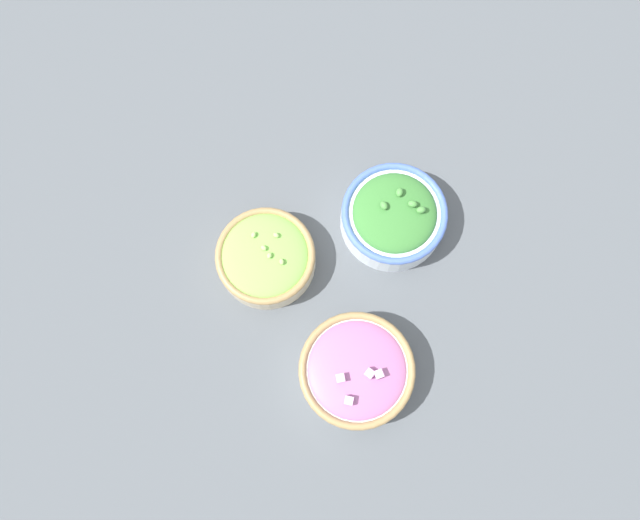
# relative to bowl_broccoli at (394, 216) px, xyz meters

# --- Properties ---
(ground_plane) EXTENTS (3.00, 3.00, 0.00)m
(ground_plane) POSITION_rel_bowl_broccoli_xyz_m (0.11, -0.09, -0.04)
(ground_plane) COLOR #4C5156
(bowl_broccoli) EXTENTS (0.17, 0.17, 0.08)m
(bowl_broccoli) POSITION_rel_bowl_broccoli_xyz_m (0.00, 0.00, 0.00)
(bowl_broccoli) COLOR silver
(bowl_broccoli) RESTS_ON ground_plane
(bowl_lettuce) EXTENTS (0.16, 0.16, 0.07)m
(bowl_lettuce) POSITION_rel_bowl_broccoli_xyz_m (0.13, -0.18, -0.00)
(bowl_lettuce) COLOR beige
(bowl_lettuce) RESTS_ON ground_plane
(bowl_red_onion) EXTENTS (0.18, 0.18, 0.08)m
(bowl_red_onion) POSITION_rel_bowl_broccoli_xyz_m (0.26, 0.01, -0.00)
(bowl_red_onion) COLOR silver
(bowl_red_onion) RESTS_ON ground_plane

